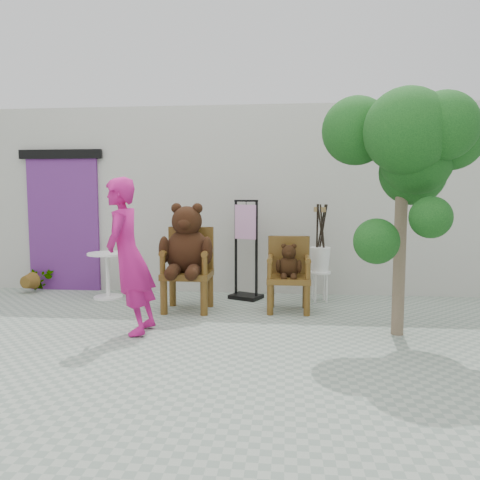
{
  "coord_description": "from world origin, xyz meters",
  "views": [
    {
      "loc": [
        0.69,
        -4.86,
        1.59
      ],
      "look_at": [
        0.03,
        1.72,
        0.95
      ],
      "focal_mm": 35.0,
      "sensor_mm": 36.0,
      "label": 1
    }
  ],
  "objects_px": {
    "stool_bucket": "(320,259)",
    "chair_big": "(187,251)",
    "cafe_table": "(108,270)",
    "display_stand": "(246,261)",
    "chair_small": "(289,268)",
    "person": "(129,256)",
    "tree": "(409,148)"
  },
  "relations": [
    {
      "from": "stool_bucket",
      "to": "chair_big",
      "type": "bearing_deg",
      "value": -158.73
    },
    {
      "from": "cafe_table",
      "to": "display_stand",
      "type": "relative_size",
      "value": 0.47
    },
    {
      "from": "display_stand",
      "to": "chair_big",
      "type": "bearing_deg",
      "value": -107.87
    },
    {
      "from": "chair_small",
      "to": "person",
      "type": "height_order",
      "value": "person"
    },
    {
      "from": "chair_big",
      "to": "tree",
      "type": "relative_size",
      "value": 0.55
    },
    {
      "from": "tree",
      "to": "display_stand",
      "type": "bearing_deg",
      "value": 136.0
    },
    {
      "from": "stool_bucket",
      "to": "cafe_table",
      "type": "bearing_deg",
      "value": -178.38
    },
    {
      "from": "chair_big",
      "to": "stool_bucket",
      "type": "height_order",
      "value": "chair_big"
    },
    {
      "from": "chair_small",
      "to": "cafe_table",
      "type": "distance_m",
      "value": 2.82
    },
    {
      "from": "chair_big",
      "to": "cafe_table",
      "type": "distance_m",
      "value": 1.57
    },
    {
      "from": "chair_small",
      "to": "tree",
      "type": "distance_m",
      "value": 2.28
    },
    {
      "from": "chair_big",
      "to": "person",
      "type": "bearing_deg",
      "value": -111.91
    },
    {
      "from": "cafe_table",
      "to": "stool_bucket",
      "type": "relative_size",
      "value": 0.48
    },
    {
      "from": "cafe_table",
      "to": "stool_bucket",
      "type": "xyz_separation_m",
      "value": [
        3.23,
        0.09,
        0.2
      ]
    },
    {
      "from": "chair_big",
      "to": "chair_small",
      "type": "distance_m",
      "value": 1.41
    },
    {
      "from": "display_stand",
      "to": "stool_bucket",
      "type": "relative_size",
      "value": 1.04
    },
    {
      "from": "person",
      "to": "display_stand",
      "type": "distance_m",
      "value": 2.26
    },
    {
      "from": "person",
      "to": "tree",
      "type": "distance_m",
      "value": 3.31
    },
    {
      "from": "chair_small",
      "to": "display_stand",
      "type": "bearing_deg",
      "value": 133.75
    },
    {
      "from": "cafe_table",
      "to": "display_stand",
      "type": "height_order",
      "value": "display_stand"
    },
    {
      "from": "display_stand",
      "to": "tree",
      "type": "bearing_deg",
      "value": -19.34
    },
    {
      "from": "cafe_table",
      "to": "stool_bucket",
      "type": "distance_m",
      "value": 3.24
    },
    {
      "from": "stool_bucket",
      "to": "display_stand",
      "type": "bearing_deg",
      "value": 175.77
    },
    {
      "from": "chair_big",
      "to": "person",
      "type": "relative_size",
      "value": 0.83
    },
    {
      "from": "cafe_table",
      "to": "tree",
      "type": "xyz_separation_m",
      "value": [
        4.03,
        -1.66,
        1.65
      ]
    },
    {
      "from": "stool_bucket",
      "to": "tree",
      "type": "relative_size",
      "value": 0.54
    },
    {
      "from": "chair_big",
      "to": "stool_bucket",
      "type": "xyz_separation_m",
      "value": [
        1.85,
        0.72,
        -0.18
      ]
    },
    {
      "from": "display_stand",
      "to": "person",
      "type": "bearing_deg",
      "value": -97.1
    },
    {
      "from": "display_stand",
      "to": "tree",
      "type": "height_order",
      "value": "tree"
    },
    {
      "from": "chair_small",
      "to": "person",
      "type": "relative_size",
      "value": 0.57
    },
    {
      "from": "chair_small",
      "to": "stool_bucket",
      "type": "relative_size",
      "value": 0.7
    },
    {
      "from": "chair_small",
      "to": "tree",
      "type": "relative_size",
      "value": 0.38
    }
  ]
}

